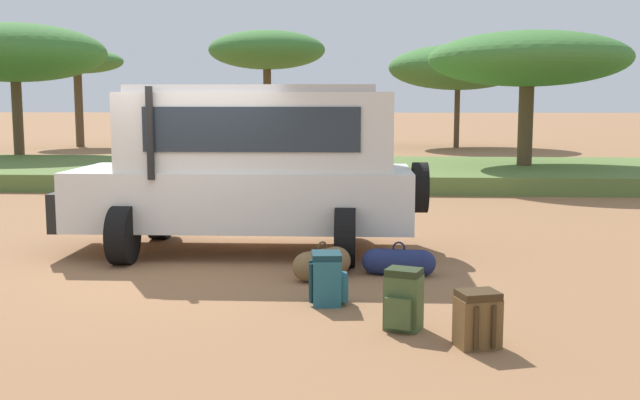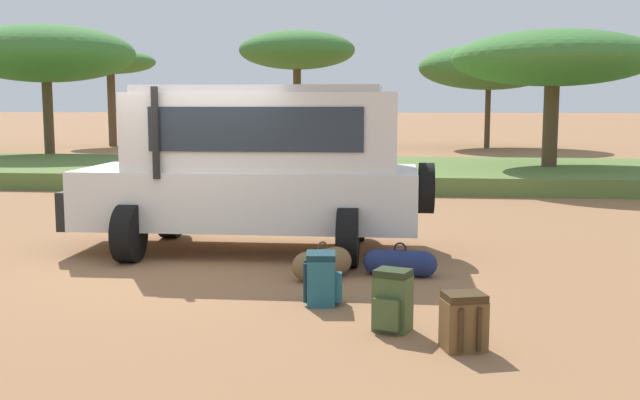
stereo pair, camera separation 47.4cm
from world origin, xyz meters
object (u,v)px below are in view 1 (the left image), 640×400
(safari_vehicle, at_px, (250,165))
(acacia_tree_centre_back, at_px, (14,53))
(backpack_beside_front_wheel, at_px, (403,300))
(backpack_cluster_center, at_px, (477,320))
(acacia_tree_right_mid, at_px, (267,51))
(acacia_tree_far_right, at_px, (458,68))
(backpack_near_rear_wheel, at_px, (328,279))
(acacia_tree_distant_right, at_px, (528,60))
(duffel_bag_soft_canvas, at_px, (399,262))
(duffel_bag_low_black_case, at_px, (322,264))
(acacia_tree_left_mid, at_px, (77,62))

(safari_vehicle, distance_m, acacia_tree_centre_back, 17.51)
(backpack_beside_front_wheel, relative_size, backpack_cluster_center, 1.17)
(backpack_beside_front_wheel, bearing_deg, acacia_tree_right_mid, 100.16)
(backpack_cluster_center, xyz_separation_m, acacia_tree_far_right, (3.26, 30.57, 3.64))
(backpack_near_rear_wheel, xyz_separation_m, acacia_tree_right_mid, (-4.83, 30.45, 4.56))
(backpack_beside_front_wheel, xyz_separation_m, acacia_tree_distant_right, (4.03, 14.34, 3.09))
(backpack_near_rear_wheel, xyz_separation_m, acacia_tree_far_right, (4.69, 29.20, 3.61))
(safari_vehicle, distance_m, duffel_bag_soft_canvas, 2.79)
(backpack_beside_front_wheel, xyz_separation_m, duffel_bag_soft_canvas, (0.05, 2.34, -0.13))
(acacia_tree_right_mid, bearing_deg, duffel_bag_low_black_case, -80.89)
(backpack_cluster_center, bearing_deg, acacia_tree_right_mid, 101.13)
(backpack_beside_front_wheel, bearing_deg, acacia_tree_far_right, 82.60)
(safari_vehicle, relative_size, duffel_bag_soft_canvas, 5.67)
(duffel_bag_low_black_case, relative_size, acacia_tree_distant_right, 0.13)
(backpack_cluster_center, xyz_separation_m, acacia_tree_right_mid, (-6.26, 31.82, 4.58))
(duffel_bag_soft_canvas, xyz_separation_m, acacia_tree_right_mid, (-5.66, 29.00, 4.67))
(acacia_tree_far_right, distance_m, acacia_tree_distant_right, 15.77)
(backpack_beside_front_wheel, distance_m, duffel_bag_soft_canvas, 2.35)
(acacia_tree_centre_back, bearing_deg, acacia_tree_distant_right, -11.73)
(backpack_beside_front_wheel, distance_m, backpack_cluster_center, 0.80)
(duffel_bag_low_black_case, height_order, acacia_tree_distant_right, acacia_tree_distant_right)
(acacia_tree_left_mid, bearing_deg, backpack_near_rear_wheel, -63.91)
(backpack_cluster_center, xyz_separation_m, acacia_tree_distant_right, (3.38, 14.81, 3.13))
(acacia_tree_far_right, bearing_deg, backpack_near_rear_wheel, -99.13)
(acacia_tree_left_mid, relative_size, acacia_tree_far_right, 0.67)
(acacia_tree_distant_right, bearing_deg, duffel_bag_low_black_case, -112.00)
(backpack_near_rear_wheel, height_order, duffel_bag_soft_canvas, backpack_near_rear_wheel)
(duffel_bag_low_black_case, height_order, duffel_bag_soft_canvas, duffel_bag_low_black_case)
(backpack_near_rear_wheel, xyz_separation_m, acacia_tree_distant_right, (4.81, 13.44, 3.10))
(backpack_near_rear_wheel, height_order, acacia_tree_far_right, acacia_tree_far_right)
(duffel_bag_low_black_case, bearing_deg, acacia_tree_left_mid, 116.84)
(duffel_bag_low_black_case, distance_m, acacia_tree_right_mid, 30.00)
(backpack_cluster_center, bearing_deg, acacia_tree_far_right, 83.91)
(backpack_cluster_center, distance_m, acacia_tree_left_mid, 34.22)
(backpack_beside_front_wheel, xyz_separation_m, duffel_bag_low_black_case, (-0.92, 2.09, -0.11))
(acacia_tree_right_mid, bearing_deg, backpack_near_rear_wheel, -80.99)
(backpack_cluster_center, distance_m, acacia_tree_far_right, 30.96)
(acacia_tree_right_mid, bearing_deg, safari_vehicle, -82.71)
(duffel_bag_soft_canvas, bearing_deg, acacia_tree_right_mid, 101.05)
(backpack_cluster_center, relative_size, acacia_tree_right_mid, 0.09)
(acacia_tree_far_right, bearing_deg, acacia_tree_distant_right, -89.57)
(acacia_tree_left_mid, relative_size, acacia_tree_right_mid, 0.82)
(acacia_tree_distant_right, bearing_deg, backpack_near_rear_wheel, -109.70)
(acacia_tree_centre_back, xyz_separation_m, acacia_tree_right_mid, (6.70, 13.62, 0.98))
(acacia_tree_left_mid, relative_size, acacia_tree_centre_back, 0.79)
(duffel_bag_low_black_case, distance_m, acacia_tree_distant_right, 13.59)
(backpack_near_rear_wheel, bearing_deg, safari_vehicle, 114.43)
(acacia_tree_centre_back, height_order, acacia_tree_right_mid, acacia_tree_right_mid)
(duffel_bag_soft_canvas, height_order, acacia_tree_centre_back, acacia_tree_centre_back)
(acacia_tree_left_mid, bearing_deg, backpack_beside_front_wheel, -63.37)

